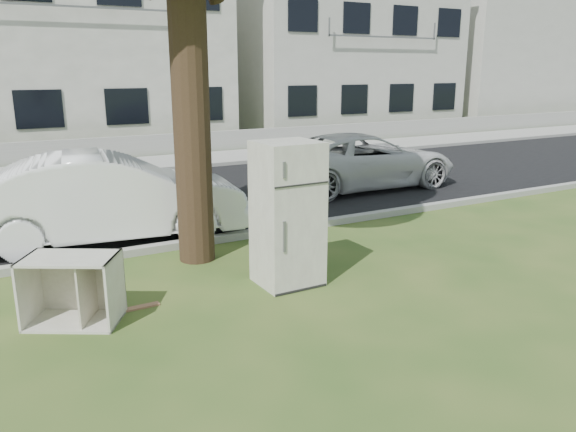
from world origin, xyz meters
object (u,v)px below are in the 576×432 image
fridge (288,214)px  car_right (362,160)px  car_center (110,198)px  cabinet (72,290)px

fridge → car_right: size_ratio=0.40×
fridge → car_right: (4.65, 4.71, -0.30)m
fridge → car_center: size_ratio=0.43×
cabinet → car_center: car_center is taller
car_right → car_center: bearing=104.8°
fridge → car_center: fridge is taller
fridge → cabinet: (-2.75, 0.09, -0.57)m
car_center → car_right: car_center is taller
fridge → car_right: 6.63m
fridge → car_center: 3.57m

